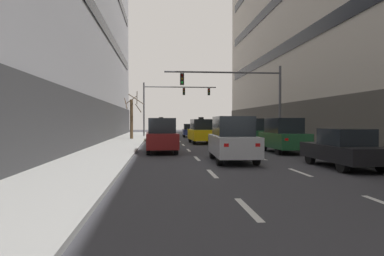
{
  "coord_description": "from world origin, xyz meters",
  "views": [
    {
      "loc": [
        -3.58,
        -15.22,
        1.92
      ],
      "look_at": [
        0.3,
        24.81,
        1.1
      ],
      "focal_mm": 31.84,
      "sensor_mm": 36.0,
      "label": 1
    }
  ],
  "objects_px": {
    "traffic_signal_0": "(244,90)",
    "traffic_signal_1": "(169,98)",
    "taxi_driving_4": "(201,131)",
    "car_driving_2": "(190,131)",
    "street_tree_0": "(132,117)",
    "taxi_driving_0": "(160,130)",
    "car_driving_3": "(161,136)",
    "car_driving_5": "(233,139)",
    "car_parked_2": "(283,135)",
    "car_parked_3": "(254,132)",
    "taxi_driving_1": "(161,130)",
    "car_parked_1": "(344,149)"
  },
  "relations": [
    {
      "from": "car_driving_5",
      "to": "car_parked_2",
      "type": "relative_size",
      "value": 1.03
    },
    {
      "from": "taxi_driving_4",
      "to": "car_parked_2",
      "type": "height_order",
      "value": "taxi_driving_4"
    },
    {
      "from": "taxi_driving_4",
      "to": "car_parked_3",
      "type": "xyz_separation_m",
      "value": [
        3.91,
        -2.56,
        0.02
      ]
    },
    {
      "from": "taxi_driving_1",
      "to": "car_driving_5",
      "type": "relative_size",
      "value": 0.99
    },
    {
      "from": "car_parked_1",
      "to": "car_driving_3",
      "type": "bearing_deg",
      "value": 134.6
    },
    {
      "from": "taxi_driving_0",
      "to": "car_parked_2",
      "type": "bearing_deg",
      "value": -70.5
    },
    {
      "from": "taxi_driving_4",
      "to": "street_tree_0",
      "type": "bearing_deg",
      "value": 137.5
    },
    {
      "from": "taxi_driving_0",
      "to": "traffic_signal_1",
      "type": "relative_size",
      "value": 0.5
    },
    {
      "from": "traffic_signal_0",
      "to": "traffic_signal_1",
      "type": "distance_m",
      "value": 16.81
    },
    {
      "from": "car_driving_2",
      "to": "car_parked_3",
      "type": "height_order",
      "value": "car_parked_3"
    },
    {
      "from": "car_driving_2",
      "to": "traffic_signal_0",
      "type": "bearing_deg",
      "value": -81.23
    },
    {
      "from": "taxi_driving_1",
      "to": "car_driving_5",
      "type": "height_order",
      "value": "taxi_driving_1"
    },
    {
      "from": "traffic_signal_0",
      "to": "street_tree_0",
      "type": "distance_m",
      "value": 13.7
    },
    {
      "from": "car_driving_3",
      "to": "car_parked_1",
      "type": "relative_size",
      "value": 1.02
    },
    {
      "from": "taxi_driving_1",
      "to": "car_parked_3",
      "type": "bearing_deg",
      "value": -42.89
    },
    {
      "from": "taxi_driving_1",
      "to": "traffic_signal_0",
      "type": "relative_size",
      "value": 0.51
    },
    {
      "from": "car_driving_3",
      "to": "traffic_signal_0",
      "type": "relative_size",
      "value": 0.5
    },
    {
      "from": "car_parked_1",
      "to": "street_tree_0",
      "type": "bearing_deg",
      "value": 115.44
    },
    {
      "from": "traffic_signal_0",
      "to": "taxi_driving_0",
      "type": "bearing_deg",
      "value": 110.58
    },
    {
      "from": "car_parked_1",
      "to": "car_parked_2",
      "type": "relative_size",
      "value": 0.99
    },
    {
      "from": "taxi_driving_0",
      "to": "car_driving_5",
      "type": "distance_m",
      "value": 25.15
    },
    {
      "from": "taxi_driving_0",
      "to": "car_driving_5",
      "type": "xyz_separation_m",
      "value": [
        3.29,
        -24.94,
        0.26
      ]
    },
    {
      "from": "car_driving_2",
      "to": "street_tree_0",
      "type": "height_order",
      "value": "street_tree_0"
    },
    {
      "from": "car_parked_2",
      "to": "car_driving_3",
      "type": "bearing_deg",
      "value": 174.6
    },
    {
      "from": "traffic_signal_1",
      "to": "car_driving_5",
      "type": "bearing_deg",
      "value": -84.92
    },
    {
      "from": "taxi_driving_4",
      "to": "traffic_signal_1",
      "type": "distance_m",
      "value": 12.43
    },
    {
      "from": "taxi_driving_4",
      "to": "car_parked_2",
      "type": "xyz_separation_m",
      "value": [
        3.91,
        -8.97,
        0.01
      ]
    },
    {
      "from": "traffic_signal_1",
      "to": "street_tree_0",
      "type": "distance_m",
      "value": 7.47
    },
    {
      "from": "car_parked_1",
      "to": "street_tree_0",
      "type": "height_order",
      "value": "street_tree_0"
    },
    {
      "from": "car_parked_1",
      "to": "car_parked_2",
      "type": "bearing_deg",
      "value": 90.01
    },
    {
      "from": "taxi_driving_0",
      "to": "taxi_driving_4",
      "type": "distance_m",
      "value": 12.24
    },
    {
      "from": "taxi_driving_0",
      "to": "car_driving_5",
      "type": "height_order",
      "value": "car_driving_5"
    },
    {
      "from": "taxi_driving_0",
      "to": "car_parked_3",
      "type": "height_order",
      "value": "car_parked_3"
    },
    {
      "from": "taxi_driving_0",
      "to": "car_driving_5",
      "type": "relative_size",
      "value": 0.97
    },
    {
      "from": "taxi_driving_1",
      "to": "car_driving_5",
      "type": "bearing_deg",
      "value": -79.41
    },
    {
      "from": "car_driving_3",
      "to": "traffic_signal_0",
      "type": "bearing_deg",
      "value": 32.57
    },
    {
      "from": "car_driving_5",
      "to": "car_parked_3",
      "type": "xyz_separation_m",
      "value": [
        4.05,
        10.62,
        -0.01
      ]
    },
    {
      "from": "traffic_signal_1",
      "to": "street_tree_0",
      "type": "relative_size",
      "value": 1.83
    },
    {
      "from": "car_driving_5",
      "to": "taxi_driving_0",
      "type": "bearing_deg",
      "value": 97.51
    },
    {
      "from": "car_parked_1",
      "to": "traffic_signal_0",
      "type": "bearing_deg",
      "value": 96.42
    },
    {
      "from": "car_driving_2",
      "to": "car_parked_3",
      "type": "bearing_deg",
      "value": -75.29
    },
    {
      "from": "taxi_driving_1",
      "to": "car_driving_3",
      "type": "bearing_deg",
      "value": -90.23
    },
    {
      "from": "taxi_driving_4",
      "to": "car_driving_5",
      "type": "bearing_deg",
      "value": -90.59
    },
    {
      "from": "taxi_driving_1",
      "to": "car_driving_5",
      "type": "distance_m",
      "value": 17.71
    },
    {
      "from": "traffic_signal_1",
      "to": "street_tree_0",
      "type": "xyz_separation_m",
      "value": [
        -3.98,
        -5.86,
        -2.37
      ]
    },
    {
      "from": "taxi_driving_4",
      "to": "traffic_signal_0",
      "type": "height_order",
      "value": "traffic_signal_0"
    },
    {
      "from": "taxi_driving_4",
      "to": "car_parked_3",
      "type": "bearing_deg",
      "value": -33.22
    },
    {
      "from": "car_driving_3",
      "to": "car_driving_2",
      "type": "bearing_deg",
      "value": 79.89
    },
    {
      "from": "taxi_driving_4",
      "to": "street_tree_0",
      "type": "xyz_separation_m",
      "value": [
        -6.33,
        5.8,
        1.25
      ]
    },
    {
      "from": "car_parked_3",
      "to": "car_driving_2",
      "type": "bearing_deg",
      "value": 104.71
    }
  ]
}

